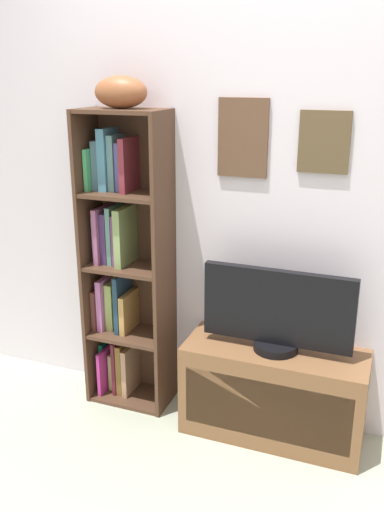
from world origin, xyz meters
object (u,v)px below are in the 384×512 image
(football, at_px, (121,92))
(tv_stand, at_px, (273,392))
(bookshelf, at_px, (123,265))
(television, at_px, (277,312))

(football, distance_m, tv_stand, 1.67)
(bookshelf, bearing_deg, television, -4.84)
(football, height_order, television, football)
(tv_stand, bearing_deg, football, 177.04)
(football, bearing_deg, bookshelf, 145.25)
(television, bearing_deg, football, 177.12)
(bookshelf, xyz_separation_m, tv_stand, (0.87, -0.08, -0.55))
(tv_stand, xyz_separation_m, television, (0.00, 0.00, 0.45))
(football, bearing_deg, television, -2.88)
(tv_stand, bearing_deg, bookshelf, 175.09)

